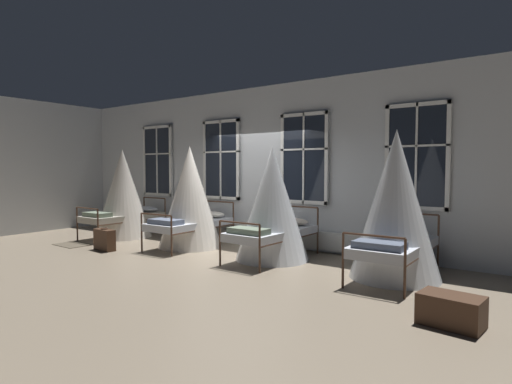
{
  "coord_description": "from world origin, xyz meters",
  "views": [
    {
      "loc": [
        5.37,
        -6.58,
        1.7
      ],
      "look_at": [
        0.7,
        -0.08,
        1.26
      ],
      "focal_mm": 29.33,
      "sensor_mm": 36.0,
      "label": 1
    }
  ],
  "objects_px": {
    "cot_second": "(190,199)",
    "travel_trunk": "(451,310)",
    "suitcase_dark": "(105,240)",
    "cot_third": "(272,205)",
    "cot_fourth": "(395,207)",
    "cot_first": "(123,195)"
  },
  "relations": [
    {
      "from": "cot_first",
      "to": "suitcase_dark",
      "type": "relative_size",
      "value": 3.8
    },
    {
      "from": "travel_trunk",
      "to": "cot_first",
      "type": "bearing_deg",
      "value": 168.11
    },
    {
      "from": "cot_third",
      "to": "suitcase_dark",
      "type": "bearing_deg",
      "value": 112.74
    },
    {
      "from": "cot_first",
      "to": "cot_third",
      "type": "distance_m",
      "value": 4.46
    },
    {
      "from": "cot_first",
      "to": "travel_trunk",
      "type": "bearing_deg",
      "value": -100.77
    },
    {
      "from": "cot_second",
      "to": "cot_first",
      "type": "bearing_deg",
      "value": 89.36
    },
    {
      "from": "cot_third",
      "to": "suitcase_dark",
      "type": "height_order",
      "value": "cot_third"
    },
    {
      "from": "cot_fourth",
      "to": "suitcase_dark",
      "type": "height_order",
      "value": "cot_fourth"
    },
    {
      "from": "cot_third",
      "to": "cot_fourth",
      "type": "xyz_separation_m",
      "value": [
        2.29,
        -0.01,
        0.09
      ]
    },
    {
      "from": "cot_second",
      "to": "cot_third",
      "type": "height_order",
      "value": "cot_second"
    },
    {
      "from": "cot_fourth",
      "to": "travel_trunk",
      "type": "height_order",
      "value": "cot_fourth"
    },
    {
      "from": "cot_second",
      "to": "travel_trunk",
      "type": "relative_size",
      "value": 3.43
    },
    {
      "from": "cot_second",
      "to": "suitcase_dark",
      "type": "relative_size",
      "value": 3.81
    },
    {
      "from": "cot_third",
      "to": "cot_fourth",
      "type": "height_order",
      "value": "cot_fourth"
    },
    {
      "from": "suitcase_dark",
      "to": "cot_fourth",
      "type": "bearing_deg",
      "value": 18.42
    },
    {
      "from": "cot_fourth",
      "to": "travel_trunk",
      "type": "distance_m",
      "value": 2.2
    },
    {
      "from": "suitcase_dark",
      "to": "cot_first",
      "type": "bearing_deg",
      "value": 136.05
    },
    {
      "from": "suitcase_dark",
      "to": "travel_trunk",
      "type": "xyz_separation_m",
      "value": [
        6.74,
        -0.34,
        -0.05
      ]
    },
    {
      "from": "cot_first",
      "to": "travel_trunk",
      "type": "distance_m",
      "value": 8.09
    },
    {
      "from": "cot_third",
      "to": "travel_trunk",
      "type": "relative_size",
      "value": 3.31
    },
    {
      "from": "cot_first",
      "to": "cot_fourth",
      "type": "relative_size",
      "value": 0.95
    },
    {
      "from": "cot_second",
      "to": "travel_trunk",
      "type": "xyz_separation_m",
      "value": [
        5.57,
        -1.68,
        -0.88
      ]
    }
  ]
}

